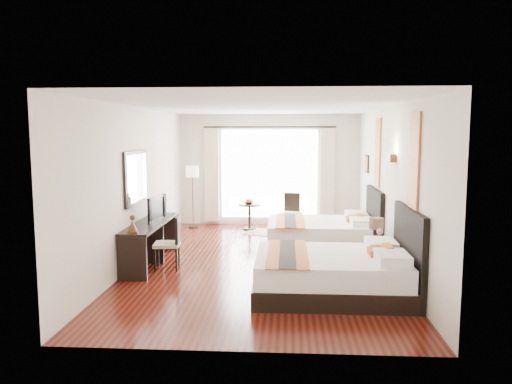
# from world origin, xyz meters

# --- Properties ---
(floor) EXTENTS (4.50, 7.50, 0.01)m
(floor) POSITION_xyz_m (0.00, 0.00, -0.01)
(floor) COLOR #340B09
(floor) RESTS_ON ground
(ceiling) EXTENTS (4.50, 7.50, 0.02)m
(ceiling) POSITION_xyz_m (0.00, 0.00, 2.79)
(ceiling) COLOR white
(ceiling) RESTS_ON wall_headboard
(wall_headboard) EXTENTS (0.01, 7.50, 2.80)m
(wall_headboard) POSITION_xyz_m (2.25, 0.00, 1.40)
(wall_headboard) COLOR silver
(wall_headboard) RESTS_ON floor
(wall_desk) EXTENTS (0.01, 7.50, 2.80)m
(wall_desk) POSITION_xyz_m (-2.25, 0.00, 1.40)
(wall_desk) COLOR silver
(wall_desk) RESTS_ON floor
(wall_window) EXTENTS (4.50, 0.01, 2.80)m
(wall_window) POSITION_xyz_m (0.00, 3.75, 1.40)
(wall_window) COLOR silver
(wall_window) RESTS_ON floor
(wall_entry) EXTENTS (4.50, 0.01, 2.80)m
(wall_entry) POSITION_xyz_m (0.00, -3.75, 1.40)
(wall_entry) COLOR silver
(wall_entry) RESTS_ON floor
(window_glass) EXTENTS (2.40, 0.02, 2.20)m
(window_glass) POSITION_xyz_m (0.00, 3.73, 1.30)
(window_glass) COLOR white
(window_glass) RESTS_ON wall_window
(sheer_curtain) EXTENTS (2.30, 0.02, 2.10)m
(sheer_curtain) POSITION_xyz_m (0.00, 3.67, 1.30)
(sheer_curtain) COLOR white
(sheer_curtain) RESTS_ON wall_window
(drape_left) EXTENTS (0.35, 0.14, 2.35)m
(drape_left) POSITION_xyz_m (-1.45, 3.63, 1.28)
(drape_left) COLOR beige
(drape_left) RESTS_ON floor
(drape_right) EXTENTS (0.35, 0.14, 2.35)m
(drape_right) POSITION_xyz_m (1.45, 3.63, 1.28)
(drape_right) COLOR beige
(drape_right) RESTS_ON floor
(art_panel_near) EXTENTS (0.03, 0.50, 1.35)m
(art_panel_near) POSITION_xyz_m (2.23, -1.73, 1.95)
(art_panel_near) COLOR maroon
(art_panel_near) RESTS_ON wall_headboard
(art_panel_far) EXTENTS (0.03, 0.50, 1.35)m
(art_panel_far) POSITION_xyz_m (2.23, 1.12, 1.95)
(art_panel_far) COLOR maroon
(art_panel_far) RESTS_ON wall_headboard
(wall_sconce) EXTENTS (0.10, 0.14, 0.14)m
(wall_sconce) POSITION_xyz_m (2.19, -0.46, 1.92)
(wall_sconce) COLOR #432818
(wall_sconce) RESTS_ON wall_headboard
(mirror_frame) EXTENTS (0.04, 1.25, 0.95)m
(mirror_frame) POSITION_xyz_m (-2.22, -0.22, 1.55)
(mirror_frame) COLOR black
(mirror_frame) RESTS_ON wall_desk
(mirror_glass) EXTENTS (0.01, 1.12, 0.82)m
(mirror_glass) POSITION_xyz_m (-2.19, -0.22, 1.55)
(mirror_glass) COLOR white
(mirror_glass) RESTS_ON mirror_frame
(bed_near) EXTENTS (2.26, 1.76, 1.27)m
(bed_near) POSITION_xyz_m (1.18, -1.73, 0.33)
(bed_near) COLOR black
(bed_near) RESTS_ON floor
(bed_far) EXTENTS (2.18, 1.70, 1.23)m
(bed_far) POSITION_xyz_m (1.21, 1.12, 0.32)
(bed_far) COLOR black
(bed_far) RESTS_ON floor
(nightstand) EXTENTS (0.43, 0.54, 0.52)m
(nightstand) POSITION_xyz_m (2.01, -0.46, 0.26)
(nightstand) COLOR black
(nightstand) RESTS_ON floor
(table_lamp) EXTENTS (0.25, 0.25, 0.39)m
(table_lamp) POSITION_xyz_m (1.98, -0.33, 0.77)
(table_lamp) COLOR black
(table_lamp) RESTS_ON nightstand
(vase) EXTENTS (0.18, 0.18, 0.14)m
(vase) POSITION_xyz_m (1.99, -0.63, 0.57)
(vase) COLOR black
(vase) RESTS_ON nightstand
(console_desk) EXTENTS (0.50, 2.20, 0.76)m
(console_desk) POSITION_xyz_m (-1.99, -0.22, 0.38)
(console_desk) COLOR black
(console_desk) RESTS_ON floor
(television) EXTENTS (0.21, 0.80, 0.46)m
(television) POSITION_xyz_m (-1.97, -0.07, 0.98)
(television) COLOR black
(television) RESTS_ON console_desk
(bronze_figurine) EXTENTS (0.21, 0.21, 0.26)m
(bronze_figurine) POSITION_xyz_m (-1.99, -1.22, 0.88)
(bronze_figurine) COLOR #432818
(bronze_figurine) RESTS_ON console_desk
(desk_chair) EXTENTS (0.47, 0.47, 0.92)m
(desk_chair) POSITION_xyz_m (-1.59, -0.55, 0.28)
(desk_chair) COLOR beige
(desk_chair) RESTS_ON floor
(floor_lamp) EXTENTS (0.31, 0.31, 1.53)m
(floor_lamp) POSITION_xyz_m (-1.87, 3.21, 1.29)
(floor_lamp) COLOR black
(floor_lamp) RESTS_ON floor
(side_table) EXTENTS (0.54, 0.54, 0.62)m
(side_table) POSITION_xyz_m (-0.46, 3.09, 0.31)
(side_table) COLOR black
(side_table) RESTS_ON floor
(fruit_bowl) EXTENTS (0.26, 0.26, 0.06)m
(fruit_bowl) POSITION_xyz_m (-0.47, 3.07, 0.65)
(fruit_bowl) COLOR #413117
(fruit_bowl) RESTS_ON side_table
(window_chair) EXTENTS (0.48, 0.48, 0.88)m
(window_chair) POSITION_xyz_m (0.55, 3.06, 0.27)
(window_chair) COLOR beige
(window_chair) RESTS_ON floor
(jute_rug) EXTENTS (1.40, 1.13, 0.01)m
(jute_rug) POSITION_xyz_m (0.12, 2.65, 0.01)
(jute_rug) COLOR tan
(jute_rug) RESTS_ON floor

